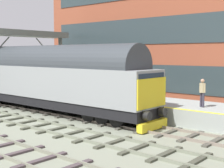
# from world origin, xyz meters

# --- Properties ---
(ground_plane) EXTENTS (140.00, 140.00, 0.00)m
(ground_plane) POSITION_xyz_m (0.00, 0.00, 0.00)
(ground_plane) COLOR gray
(ground_plane) RESTS_ON ground
(track_main) EXTENTS (2.50, 60.00, 0.15)m
(track_main) POSITION_xyz_m (0.00, 0.00, 0.05)
(track_main) COLOR gray
(track_main) RESTS_ON ground
(track_adjacent_west) EXTENTS (2.50, 60.00, 0.15)m
(track_adjacent_west) POSITION_xyz_m (-3.28, -0.00, 0.05)
(track_adjacent_west) COLOR gray
(track_adjacent_west) RESTS_ON ground
(station_platform) EXTENTS (4.00, 44.00, 1.01)m
(station_platform) POSITION_xyz_m (3.60, 0.00, 0.50)
(station_platform) COLOR #9AA29E
(station_platform) RESTS_ON ground
(station_building) EXTENTS (4.24, 30.50, 15.41)m
(station_building) POSITION_xyz_m (10.17, -0.83, 7.71)
(station_building) COLOR brown
(station_building) RESTS_ON ground
(diesel_locomotive) EXTENTS (2.74, 19.81, 4.68)m
(diesel_locomotive) POSITION_xyz_m (0.00, 6.38, 2.49)
(diesel_locomotive) COLOR black
(diesel_locomotive) RESTS_ON ground
(platform_number_sign) EXTENTS (0.10, 0.44, 1.75)m
(platform_number_sign) POSITION_xyz_m (2.01, -2.05, 2.18)
(platform_number_sign) COLOR slate
(platform_number_sign) RESTS_ON station_platform
(waiting_passenger) EXTENTS (0.45, 0.47, 1.64)m
(waiting_passenger) POSITION_xyz_m (3.19, -4.69, 1.99)
(waiting_passenger) COLOR #363240
(waiting_passenger) RESTS_ON station_platform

